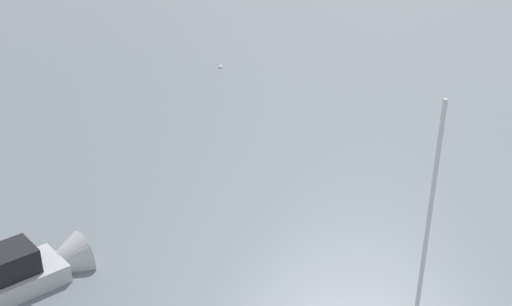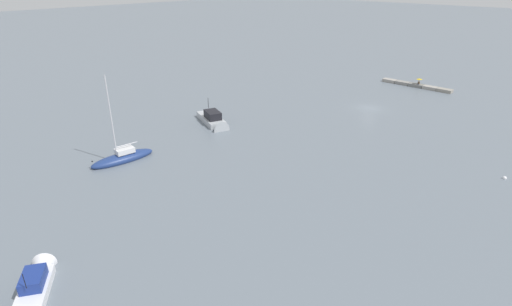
# 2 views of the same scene
# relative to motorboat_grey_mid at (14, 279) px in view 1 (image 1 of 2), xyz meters

# --- Properties ---
(motorboat_grey_mid) EXTENTS (8.44, 5.27, 4.54)m
(motorboat_grey_mid) POSITION_rel_motorboat_grey_mid_xyz_m (0.00, 0.00, 0.00)
(motorboat_grey_mid) COLOR #ADB2B7
(motorboat_grey_mid) RESTS_ON ground_plane
(mooring_buoy_near) EXTENTS (0.45, 0.45, 0.45)m
(mooring_buoy_near) POSITION_rel_motorboat_grey_mid_xyz_m (-37.44, -10.64, -0.40)
(mooring_buoy_near) COLOR white
(mooring_buoy_near) RESTS_ON ground_plane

